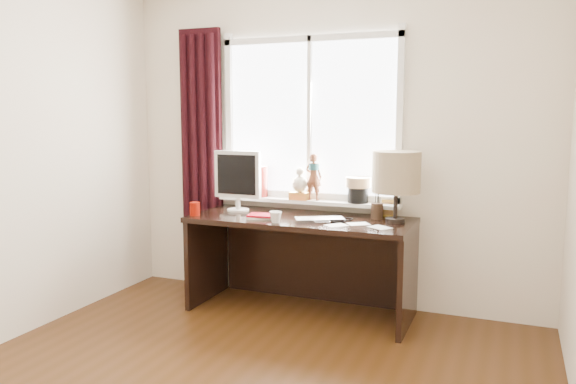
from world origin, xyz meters
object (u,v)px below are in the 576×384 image
at_px(laptop, 320,220).
at_px(red_cup, 195,209).
at_px(monitor, 238,177).
at_px(mug, 276,217).
at_px(desk, 305,246).
at_px(table_lamp, 396,173).

height_order(laptop, red_cup, red_cup).
height_order(laptop, monitor, monitor).
relative_size(mug, desk, 0.05).
bearing_deg(desk, mug, -104.34).
relative_size(desk, table_lamp, 3.27).
relative_size(mug, table_lamp, 0.17).
relative_size(laptop, mug, 3.96).
distance_m(desk, monitor, 0.78).
height_order(mug, monitor, monitor).
bearing_deg(table_lamp, laptop, -160.83).
xyz_separation_m(mug, desk, (0.09, 0.36, -0.29)).
xyz_separation_m(laptop, monitor, (-0.77, 0.18, 0.26)).
bearing_deg(laptop, table_lamp, -9.01).
bearing_deg(monitor, laptop, -12.92).
bearing_deg(laptop, mug, -175.95).
height_order(laptop, mug, mug).
bearing_deg(desk, red_cup, -158.17).
relative_size(laptop, monitor, 0.73).
distance_m(monitor, table_lamp, 1.29).
xyz_separation_m(mug, red_cup, (-0.71, 0.04, 0.01)).
bearing_deg(desk, table_lamp, -0.55).
bearing_deg(table_lamp, monitor, -179.80).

